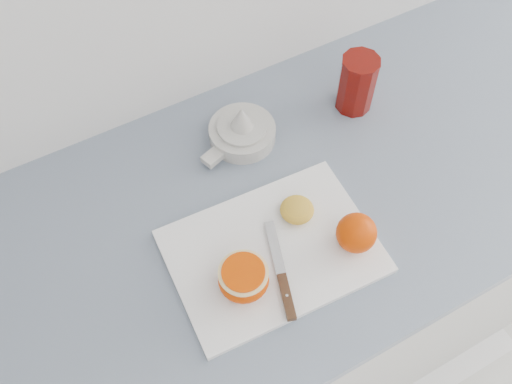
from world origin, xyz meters
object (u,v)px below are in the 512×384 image
red_tumbler (356,85)px  citrus_juicer (242,131)px  cutting_board (273,251)px  half_orange (244,278)px  counter (297,281)px

red_tumbler → citrus_juicer: bearing=172.7°
cutting_board → red_tumbler: bearing=34.7°
cutting_board → half_orange: (-0.07, -0.03, 0.03)m
half_orange → red_tumbler: bearing=32.9°
counter → cutting_board: bearing=-146.1°
cutting_board → citrus_juicer: bearing=73.9°
citrus_juicer → red_tumbler: red_tumbler is taller
half_orange → citrus_juicer: (0.14, 0.28, -0.01)m
half_orange → citrus_juicer: 0.31m
red_tumbler → half_orange: bearing=-147.1°
cutting_board → citrus_juicer: citrus_juicer is taller
counter → citrus_juicer: bearing=112.8°
half_orange → red_tumbler: (0.38, 0.25, 0.02)m
citrus_juicer → red_tumbler: size_ratio=1.33×
cutting_board → red_tumbler: size_ratio=2.82×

